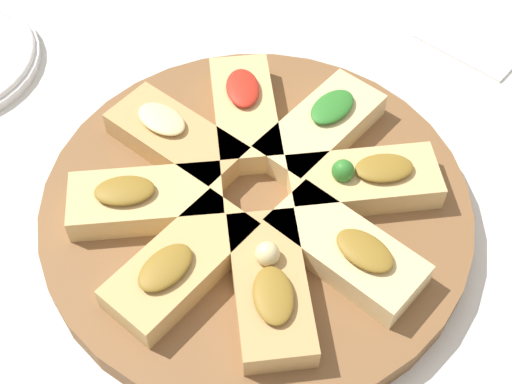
# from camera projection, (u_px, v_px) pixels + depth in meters

# --- Properties ---
(ground_plane) EXTENTS (3.00, 3.00, 0.00)m
(ground_plane) POSITION_uv_depth(u_px,v_px,m) (256.00, 216.00, 0.62)
(ground_plane) COLOR silver
(serving_board) EXTENTS (0.37, 0.37, 0.02)m
(serving_board) POSITION_uv_depth(u_px,v_px,m) (256.00, 208.00, 0.62)
(serving_board) COLOR brown
(serving_board) RESTS_ON ground_plane
(focaccia_slice_0) EXTENTS (0.13, 0.05, 0.03)m
(focaccia_slice_0) POSITION_uv_depth(u_px,v_px,m) (175.00, 138.00, 0.63)
(focaccia_slice_0) COLOR tan
(focaccia_slice_0) RESTS_ON serving_board
(focaccia_slice_1) EXTENTS (0.13, 0.13, 0.03)m
(focaccia_slice_1) POSITION_uv_depth(u_px,v_px,m) (145.00, 200.00, 0.59)
(focaccia_slice_1) COLOR #DBB775
(focaccia_slice_1) RESTS_ON serving_board
(focaccia_slice_2) EXTENTS (0.06, 0.13, 0.03)m
(focaccia_slice_2) POSITION_uv_depth(u_px,v_px,m) (179.00, 263.00, 0.55)
(focaccia_slice_2) COLOR tan
(focaccia_slice_2) RESTS_ON serving_board
(focaccia_slice_3) EXTENTS (0.13, 0.13, 0.04)m
(focaccia_slice_3) POSITION_uv_depth(u_px,v_px,m) (270.00, 286.00, 0.54)
(focaccia_slice_3) COLOR tan
(focaccia_slice_3) RESTS_ON serving_board
(focaccia_slice_4) EXTENTS (0.13, 0.06, 0.03)m
(focaccia_slice_4) POSITION_uv_depth(u_px,v_px,m) (344.00, 254.00, 0.56)
(focaccia_slice_4) COLOR #E5C689
(focaccia_slice_4) RESTS_ON serving_board
(focaccia_slice_5) EXTENTS (0.13, 0.13, 0.04)m
(focaccia_slice_5) POSITION_uv_depth(u_px,v_px,m) (364.00, 180.00, 0.60)
(focaccia_slice_5) COLOR #DBB775
(focaccia_slice_5) RESTS_ON serving_board
(focaccia_slice_6) EXTENTS (0.06, 0.13, 0.03)m
(focaccia_slice_6) POSITION_uv_depth(u_px,v_px,m) (324.00, 129.00, 0.64)
(focaccia_slice_6) COLOR #E5C689
(focaccia_slice_6) RESTS_ON serving_board
(focaccia_slice_7) EXTENTS (0.13, 0.13, 0.03)m
(focaccia_slice_7) POSITION_uv_depth(u_px,v_px,m) (245.00, 111.00, 0.65)
(focaccia_slice_7) COLOR #DBB775
(focaccia_slice_7) RESTS_ON serving_board
(napkin_stack) EXTENTS (0.11, 0.09, 0.01)m
(napkin_stack) POSITION_uv_depth(u_px,v_px,m) (478.00, 35.00, 0.76)
(napkin_stack) COLOR white
(napkin_stack) RESTS_ON ground_plane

